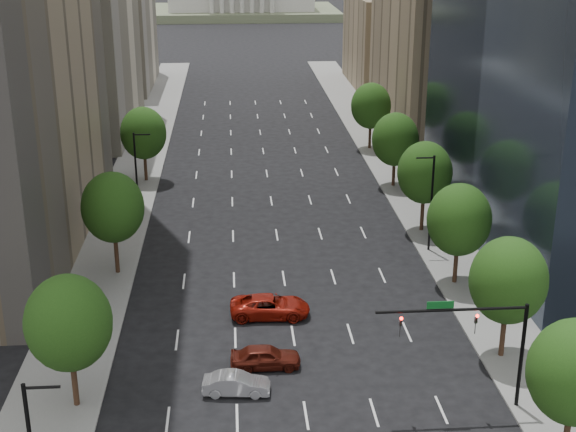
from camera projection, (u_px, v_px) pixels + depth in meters
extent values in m
cube|color=slate|center=(113.00, 238.00, 75.71)|extent=(6.00, 200.00, 0.15)
cube|color=slate|center=(436.00, 230.00, 77.81)|extent=(6.00, 200.00, 0.15)
cube|color=beige|center=(74.00, 5.00, 109.35)|extent=(14.00, 30.00, 35.00)
cube|color=beige|center=(111.00, 36.00, 143.18)|extent=(14.00, 26.00, 18.00)
cube|color=#8C7759|center=(440.00, 23.00, 110.79)|extent=(14.00, 30.00, 30.00)
cube|color=#8C7759|center=(392.00, 41.00, 144.11)|extent=(14.00, 26.00, 16.00)
cylinder|color=#382316|center=(567.00, 428.00, 44.31)|extent=(0.36, 0.36, 3.75)
ellipsoid|color=#18380F|center=(575.00, 372.00, 43.10)|extent=(5.20, 5.20, 5.98)
cylinder|color=#382316|center=(503.00, 331.00, 54.57)|extent=(0.36, 0.36, 4.00)
ellipsoid|color=#18380F|center=(508.00, 280.00, 53.28)|extent=(5.20, 5.20, 5.98)
cylinder|color=#382316|center=(456.00, 262.00, 65.83)|extent=(0.36, 0.36, 3.90)
ellipsoid|color=#18380F|center=(459.00, 220.00, 64.57)|extent=(5.20, 5.20, 5.98)
cylinder|color=#382316|center=(422.00, 211.00, 77.03)|extent=(0.36, 0.36, 4.10)
ellipsoid|color=#18380F|center=(425.00, 173.00, 75.71)|extent=(5.20, 5.20, 5.98)
cylinder|color=#382316|center=(394.00, 170.00, 90.20)|extent=(0.36, 0.36, 3.80)
ellipsoid|color=#18380F|center=(395.00, 139.00, 88.97)|extent=(5.20, 5.20, 5.98)
cylinder|color=#382316|center=(370.00, 134.00, 105.15)|extent=(0.36, 0.36, 4.00)
ellipsoid|color=#18380F|center=(371.00, 106.00, 103.86)|extent=(5.20, 5.20, 5.98)
cylinder|color=#382316|center=(74.00, 378.00, 48.93)|extent=(0.36, 0.36, 4.00)
ellipsoid|color=#18380F|center=(68.00, 323.00, 47.64)|extent=(5.20, 5.20, 5.98)
cylinder|color=#382316|center=(116.00, 251.00, 67.63)|extent=(0.36, 0.36, 4.15)
ellipsoid|color=#18380F|center=(113.00, 207.00, 66.29)|extent=(5.20, 5.20, 5.98)
cylinder|color=#382316|center=(145.00, 165.00, 92.02)|extent=(0.36, 0.36, 3.95)
ellipsoid|color=#18380F|center=(143.00, 133.00, 90.74)|extent=(5.20, 5.20, 5.98)
cylinder|color=black|center=(431.00, 204.00, 71.48)|extent=(0.20, 0.20, 9.00)
cylinder|color=black|center=(425.00, 158.00, 69.94)|extent=(1.60, 0.14, 0.14)
cylinder|color=black|center=(42.00, 387.00, 35.44)|extent=(1.60, 0.14, 0.14)
cylinder|color=black|center=(137.00, 177.00, 79.01)|extent=(0.20, 0.20, 9.00)
cylinder|color=black|center=(142.00, 135.00, 77.59)|extent=(1.60, 0.14, 0.14)
cylinder|color=black|center=(521.00, 357.00, 48.37)|extent=(0.24, 0.24, 7.00)
cylinder|color=black|center=(452.00, 310.00, 46.93)|extent=(9.00, 0.18, 0.18)
imported|color=black|center=(476.00, 317.00, 47.22)|extent=(0.18, 0.22, 1.10)
imported|color=black|center=(401.00, 320.00, 46.92)|extent=(0.18, 0.22, 1.10)
sphere|color=#FF0C07|center=(477.00, 316.00, 46.98)|extent=(0.20, 0.20, 0.20)
sphere|color=#FF0C07|center=(401.00, 318.00, 46.68)|extent=(0.20, 0.20, 0.20)
cube|color=#0C591E|center=(440.00, 305.00, 46.76)|extent=(1.60, 0.06, 0.45)
cube|color=#596647|center=(241.00, 12.00, 254.32)|extent=(60.00, 40.00, 2.50)
ellipsoid|color=brown|center=(28.00, 18.00, 547.04)|extent=(380.00, 342.00, 190.00)
ellipsoid|color=brown|center=(288.00, 22.00, 599.71)|extent=(440.00, 396.00, 240.00)
ellipsoid|color=brown|center=(495.00, 5.00, 646.29)|extent=(360.00, 324.00, 200.00)
imported|color=#4E150D|center=(266.00, 357.00, 53.68)|extent=(4.69, 1.89, 1.60)
imported|color=#A9A9AF|center=(236.00, 384.00, 50.71)|extent=(4.36, 1.85, 1.40)
imported|color=maroon|center=(270.00, 306.00, 60.66)|extent=(6.11, 2.99, 1.67)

